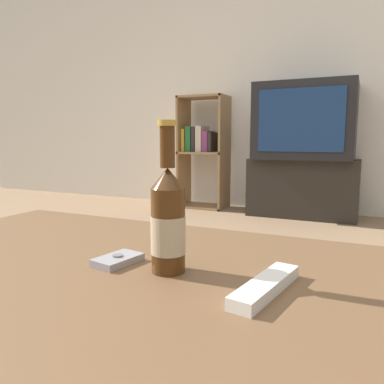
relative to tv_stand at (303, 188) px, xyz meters
The scene contains 8 objects.
back_wall 1.09m from the tv_stand, 84.46° to the left, with size 8.00×0.05×2.60m.
coffee_table 2.77m from the tv_stand, 89.48° to the right, with size 1.10×0.90×0.41m.
tv_stand is the anchor object (origin of this frame).
television 0.55m from the tv_stand, 90.00° to the right, with size 0.78×0.53×0.61m.
bookshelf 1.00m from the tv_stand, behind, with size 0.44×0.30×1.05m.
beer_bottle 2.67m from the tv_stand, 86.71° to the right, with size 0.06×0.06×0.27m.
cell_phone 2.67m from the tv_stand, 89.04° to the right, with size 0.07×0.10×0.02m.
remote_control 2.70m from the tv_stand, 82.89° to the right, with size 0.07×0.19×0.02m.
Camera 1 is at (0.44, -0.46, 0.65)m, focal length 35.00 mm.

